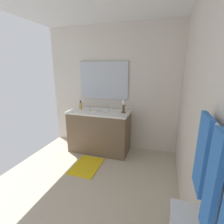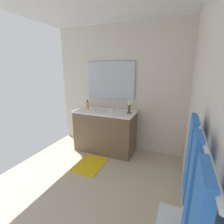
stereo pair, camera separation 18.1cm
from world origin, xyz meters
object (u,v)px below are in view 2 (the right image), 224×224
vanity_cabinet (105,131)px  sink_basin (105,113)px  towel_center (191,191)px  bath_mat (90,165)px  candle_holder_tall (129,107)px  towel_near_vanity (190,158)px  soap_bottle (88,105)px  mirror (111,80)px  towel_bar (204,139)px

vanity_cabinet → sink_basin: (-0.00, 0.00, 0.38)m
towel_center → bath_mat: 2.33m
candle_holder_tall → towel_near_vanity: 2.11m
soap_bottle → towel_near_vanity: (1.89, 1.83, 0.24)m
mirror → bath_mat: 1.66m
mirror → bath_mat: bearing=0.0°
towel_bar → towel_center: towel_center is taller
vanity_cabinet → towel_center: (2.11, 1.42, 0.70)m
vanity_cabinet → towel_center: 2.64m
mirror → bath_mat: (0.91, 0.00, -1.39)m
towel_bar → bath_mat: towel_bar is taller
sink_basin → bath_mat: sink_basin is taller
soap_bottle → candle_holder_tall: bearing=89.9°
candle_holder_tall → towel_near_vanity: towel_near_vanity is taller
towel_bar → towel_near_vanity: 0.34m
bath_mat → towel_bar: bearing=44.1°
sink_basin → towel_center: (2.11, 1.42, 0.32)m
sink_basin → candle_holder_tall: candle_holder_tall is taller
soap_bottle → towel_near_vanity: bearing=44.2°
vanity_cabinet → towel_bar: 2.72m
towel_bar → soap_bottle: bearing=-139.2°
vanity_cabinet → towel_center: towel_center is taller
mirror → towel_bar: 2.79m
vanity_cabinet → towel_near_vanity: size_ratio=2.44×
soap_bottle → towel_near_vanity: size_ratio=0.36×
towel_bar → towel_near_vanity: bearing=-175.9°
vanity_cabinet → bath_mat: size_ratio=2.01×
mirror → towel_center: bearing=30.7°
sink_basin → towel_near_vanity: size_ratio=0.81×
towel_bar → towel_center: (0.00, -0.02, -0.25)m
vanity_cabinet → mirror: mirror is taller
sink_basin → candle_holder_tall: bearing=93.6°
sink_basin → mirror: (-0.28, -0.00, 0.61)m
towel_center → bath_mat: bearing=-136.2°
towel_center → towel_bar: bearing=90.0°
sink_basin → bath_mat: (0.62, -0.00, -0.78)m
vanity_cabinet → soap_bottle: 0.64m
towel_center → soap_bottle: bearing=-139.4°
towel_near_vanity → towel_center: bearing=0.0°
candle_holder_tall → towel_near_vanity: bearing=26.5°
mirror → candle_holder_tall: 0.70m
towel_near_vanity → bath_mat: (-1.23, -1.42, -1.13)m
candle_holder_tall → bath_mat: size_ratio=0.40×
soap_bottle → mirror: bearing=121.1°
mirror → towel_center: (2.39, 1.42, -0.28)m
sink_basin → towel_bar: (2.11, 1.44, 0.58)m
sink_basin → bath_mat: 1.00m
soap_bottle → towel_center: towel_center is taller
mirror → towel_center: size_ratio=1.83×
sink_basin → candle_holder_tall: 0.51m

